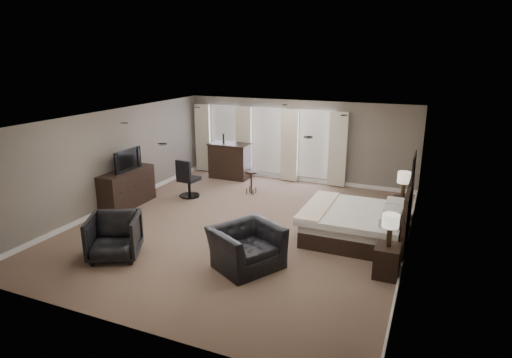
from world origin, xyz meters
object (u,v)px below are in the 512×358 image
at_px(lamp_far, 404,185).
at_px(bar_counter, 230,161).
at_px(bar_stool_left, 221,167).
at_px(tv, 126,168).
at_px(dresser, 127,188).
at_px(nightstand_far, 401,210).
at_px(armchair_far, 114,235).
at_px(lamp_near, 390,230).
at_px(desk_chair, 189,178).
at_px(armchair_near, 247,240).
at_px(bar_stool_right, 251,182).
at_px(nightstand_near, 387,261).
at_px(bed, 355,209).

height_order(lamp_far, bar_counter, lamp_far).
bearing_deg(bar_stool_left, tv, -106.47).
height_order(lamp_far, dresser, lamp_far).
relative_size(nightstand_far, bar_counter, 0.45).
bearing_deg(dresser, lamp_far, 13.71).
xyz_separation_m(nightstand_far, bar_counter, (-5.60, 1.86, 0.29)).
bearing_deg(bar_stool_left, lamp_far, -16.96).
relative_size(lamp_far, armchair_far, 0.68).
bearing_deg(bar_stool_left, nightstand_far, -16.96).
bearing_deg(lamp_far, bar_counter, 161.67).
distance_m(lamp_near, desk_chair, 6.33).
distance_m(armchair_near, bar_stool_right, 4.51).
distance_m(nightstand_near, lamp_near, 0.61).
relative_size(lamp_far, armchair_near, 0.54).
bearing_deg(bar_stool_left, armchair_near, -58.09).
height_order(nightstand_near, armchair_near, armchair_near).
xyz_separation_m(tv, armchair_near, (4.38, -1.89, -0.52)).
bearing_deg(armchair_far, desk_chair, 71.97).
distance_m(armchair_far, bar_counter, 6.14).
relative_size(dresser, bar_stool_left, 2.51).
height_order(lamp_far, bar_stool_left, lamp_far).
bearing_deg(dresser, armchair_far, -55.59).
bearing_deg(dresser, tv, 90.00).
xyz_separation_m(armchair_near, bar_counter, (-3.06, 5.44, 0.04)).
height_order(nightstand_far, bar_stool_left, bar_stool_left).
bearing_deg(bar_counter, bar_stool_right, -43.71).
bearing_deg(bar_stool_right, armchair_near, -67.50).
xyz_separation_m(nightstand_near, dresser, (-6.92, 1.21, 0.20)).
bearing_deg(armchair_near, bar_stool_left, 62.08).
relative_size(armchair_near, bar_stool_left, 1.82).
bearing_deg(lamp_near, bar_stool_left, 141.43).
xyz_separation_m(lamp_near, bar_stool_right, (-4.27, 3.48, -0.57)).
bearing_deg(bar_stool_right, bed, -31.02).
relative_size(nightstand_near, dresser, 0.35).
bearing_deg(armchair_far, lamp_near, -12.57).
xyz_separation_m(bar_stool_left, bar_stool_right, (1.62, -1.22, 0.00)).
distance_m(dresser, desk_chair, 1.73).
relative_size(bar_stool_left, desk_chair, 0.61).
relative_size(tv, bar_counter, 0.75).
bearing_deg(desk_chair, lamp_near, 162.17).
relative_size(nightstand_far, lamp_far, 0.89).
distance_m(lamp_far, bar_stool_right, 4.34).
distance_m(tv, bar_stool_left, 3.71).
relative_size(bed, nightstand_near, 3.63).
bearing_deg(nightstand_near, bed, 121.54).
bearing_deg(lamp_far, tv, -166.29).
bearing_deg(armchair_far, bar_stool_left, 69.48).
bearing_deg(nightstand_far, bar_counter, 161.67).
distance_m(nightstand_near, desk_chair, 6.33).
bearing_deg(bar_stool_left, bed, -32.99).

